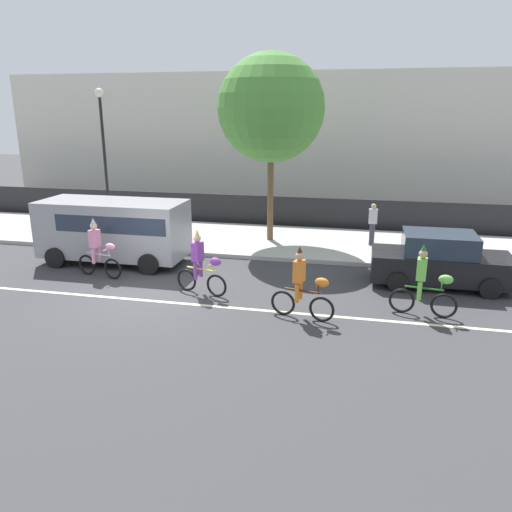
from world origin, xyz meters
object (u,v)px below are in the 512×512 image
object	(u,v)px
parade_cyclist_pink	(99,252)
parade_cyclist_lime	(425,285)
pedestrian_onlooker	(373,223)
street_lamp_post	(103,139)
parade_cyclist_orange	(303,288)
parade_cyclist_purple	(201,266)
parked_car_black	(440,261)
parked_van_grey	(115,227)

from	to	relation	value
parade_cyclist_pink	parade_cyclist_lime	xyz separation A→B (m)	(9.81, -1.04, 0.00)
parade_cyclist_lime	pedestrian_onlooker	bearing A→B (deg)	101.62
street_lamp_post	pedestrian_onlooker	xyz separation A→B (m)	(11.17, -0.34, -2.97)
parade_cyclist_orange	parade_cyclist_lime	size ratio (longest dim) A/B	1.00
parade_cyclist_purple	pedestrian_onlooker	xyz separation A→B (m)	(4.83, 6.06, 0.17)
parade_cyclist_purple	parked_car_black	distance (m)	7.19
parked_car_black	street_lamp_post	size ratio (longest dim) A/B	0.70
parade_cyclist_purple	parade_cyclist_pink	bearing A→B (deg)	168.33
parked_car_black	pedestrian_onlooker	xyz separation A→B (m)	(-1.99, 3.81, 0.23)
parade_cyclist_purple	parked_van_grey	world-z (taller)	parked_van_grey
parade_cyclist_purple	pedestrian_onlooker	size ratio (longest dim) A/B	1.19
parked_van_grey	pedestrian_onlooker	size ratio (longest dim) A/B	3.09
parked_van_grey	pedestrian_onlooker	distance (m)	9.48
parked_car_black	parked_van_grey	bearing A→B (deg)	179.61
parade_cyclist_pink	parade_cyclist_purple	xyz separation A→B (m)	(3.68, -0.76, 0.00)
parade_cyclist_purple	parked_car_black	bearing A→B (deg)	18.29
parade_cyclist_purple	street_lamp_post	world-z (taller)	street_lamp_post
parade_cyclist_purple	parade_cyclist_lime	size ratio (longest dim) A/B	1.00
parade_cyclist_lime	parked_car_black	bearing A→B (deg)	74.78
parade_cyclist_purple	parade_cyclist_lime	bearing A→B (deg)	-2.61
parade_cyclist_purple	parade_cyclist_orange	size ratio (longest dim) A/B	1.00
parade_cyclist_orange	parked_van_grey	size ratio (longest dim) A/B	0.38
parade_cyclist_purple	parade_cyclist_lime	world-z (taller)	same
parked_van_grey	parade_cyclist_orange	bearing A→B (deg)	-26.51
parade_cyclist_pink	parade_cyclist_lime	bearing A→B (deg)	-6.05
parade_cyclist_purple	parked_van_grey	distance (m)	4.54
pedestrian_onlooker	parade_cyclist_lime	bearing A→B (deg)	-78.38
parked_van_grey	parked_car_black	distance (m)	10.72
parade_cyclist_orange	parked_car_black	distance (m)	5.05
parade_cyclist_pink	parked_car_black	size ratio (longest dim) A/B	0.47
parade_cyclist_pink	street_lamp_post	bearing A→B (deg)	115.20
parked_car_black	street_lamp_post	xyz separation A→B (m)	(-13.16, 4.15, 3.21)
pedestrian_onlooker	parade_cyclist_pink	bearing A→B (deg)	-148.06
parade_cyclist_lime	street_lamp_post	distance (m)	14.50
parade_cyclist_orange	street_lamp_post	bearing A→B (deg)	141.30
parade_cyclist_purple	parked_car_black	xyz separation A→B (m)	(6.83, 2.26, -0.06)
pedestrian_onlooker	street_lamp_post	bearing A→B (deg)	178.24
parade_cyclist_pink	parked_van_grey	size ratio (longest dim) A/B	0.38
parade_cyclist_orange	parked_van_grey	world-z (taller)	parked_van_grey
parade_cyclist_pink	parade_cyclist_purple	size ratio (longest dim) A/B	1.00
parade_cyclist_lime	parade_cyclist_purple	bearing A→B (deg)	177.39
parade_cyclist_pink	parked_car_black	world-z (taller)	parade_cyclist_pink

